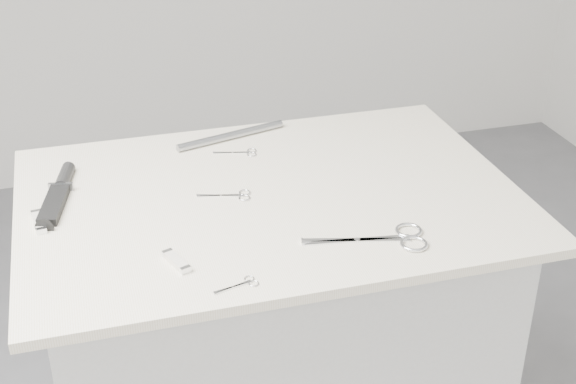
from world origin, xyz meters
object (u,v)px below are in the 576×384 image
object	(u,v)px
pocket_knife_a	(39,222)
sheathed_knife	(59,191)
tiny_scissors	(241,284)
metal_rail	(231,135)
pocket_knife_b	(176,262)
large_shears	(392,238)
embroidery_scissors_a	(233,195)
embroidery_scissors_b	(242,153)
plinth	(272,372)

from	to	relation	value
pocket_knife_a	sheathed_knife	bearing A→B (deg)	-28.26
tiny_scissors	metal_rail	size ratio (longest dim) A/B	0.30
pocket_knife_b	large_shears	bearing A→B (deg)	-114.06
embroidery_scissors_a	pocket_knife_b	xyz separation A→B (m)	(-0.15, -0.21, 0.00)
large_shears	sheathed_knife	bearing A→B (deg)	161.14
pocket_knife_a	pocket_knife_b	xyz separation A→B (m)	(0.23, -0.21, -0.00)
embroidery_scissors_b	sheathed_knife	size ratio (longest dim) A/B	0.41
embroidery_scissors_b	tiny_scissors	xyz separation A→B (m)	(-0.12, -0.49, -0.00)
pocket_knife_b	pocket_knife_a	bearing A→B (deg)	28.21
metal_rail	plinth	bearing A→B (deg)	-86.07
plinth	sheathed_knife	xyz separation A→B (m)	(-0.41, 0.11, 0.48)
pocket_knife_b	metal_rail	xyz separation A→B (m)	(0.20, 0.48, 0.00)
embroidery_scissors_a	plinth	bearing A→B (deg)	5.77
sheathed_knife	metal_rail	bearing A→B (deg)	-54.06
sheathed_knife	pocket_knife_b	distance (m)	0.37
embroidery_scissors_a	sheathed_knife	world-z (taller)	sheathed_knife
tiny_scissors	pocket_knife_a	distance (m)	0.44
pocket_knife_a	metal_rail	xyz separation A→B (m)	(0.43, 0.28, 0.00)
plinth	sheathed_knife	bearing A→B (deg)	164.85
large_shears	tiny_scissors	bearing A→B (deg)	-156.16
plinth	metal_rail	world-z (taller)	metal_rail
pocket_knife_b	metal_rail	world-z (taller)	metal_rail
embroidery_scissors_a	tiny_scissors	size ratio (longest dim) A/B	1.35
plinth	large_shears	world-z (taller)	large_shears
pocket_knife_a	pocket_knife_b	size ratio (longest dim) A/B	1.10
embroidery_scissors_a	embroidery_scissors_b	world-z (taller)	same
embroidery_scissors_b	metal_rail	world-z (taller)	metal_rail
large_shears	tiny_scissors	distance (m)	0.30
plinth	tiny_scissors	xyz separation A→B (m)	(-0.13, -0.29, 0.47)
pocket_knife_b	embroidery_scissors_a	bearing A→B (deg)	-54.91
large_shears	pocket_knife_a	distance (m)	0.66
large_shears	embroidery_scissors_a	size ratio (longest dim) A/B	2.11
sheathed_knife	pocket_knife_b	world-z (taller)	sheathed_knife
plinth	embroidery_scissors_b	distance (m)	0.51
plinth	tiny_scissors	bearing A→B (deg)	-113.23
pocket_knife_a	tiny_scissors	bearing A→B (deg)	-140.03
pocket_knife_a	metal_rail	distance (m)	0.51
pocket_knife_a	metal_rail	bearing A→B (deg)	-64.75
embroidery_scissors_b	pocket_knife_b	distance (m)	0.45
embroidery_scissors_b	plinth	bearing A→B (deg)	-72.58
embroidery_scissors_a	sheathed_knife	bearing A→B (deg)	177.99
sheathed_knife	pocket_knife_a	size ratio (longest dim) A/B	2.87
large_shears	tiny_scissors	world-z (taller)	large_shears
sheathed_knife	pocket_knife_a	distance (m)	0.12
sheathed_knife	pocket_knife_a	bearing A→B (deg)	171.70
tiny_scissors	sheathed_knife	size ratio (longest dim) A/B	0.34
plinth	embroidery_scissors_b	bearing A→B (deg)	93.15
large_shears	pocket_knife_b	world-z (taller)	pocket_knife_b
embroidery_scissors_b	pocket_knife_a	size ratio (longest dim) A/B	1.17
embroidery_scissors_b	tiny_scissors	distance (m)	0.51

